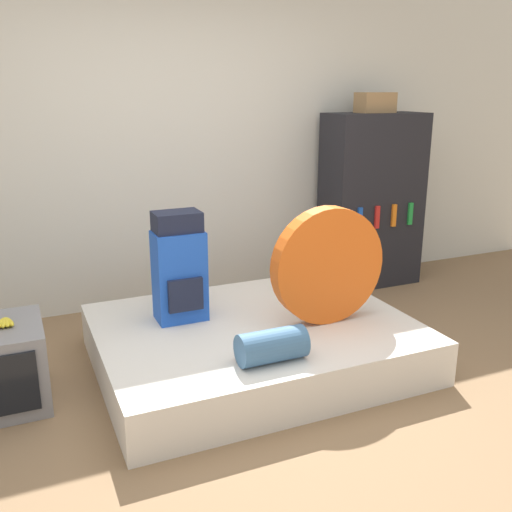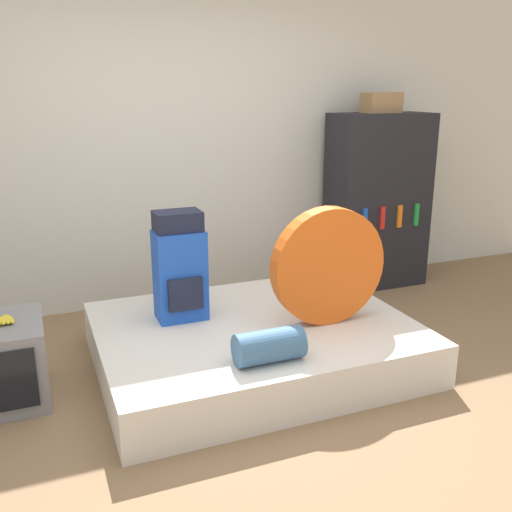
{
  "view_description": "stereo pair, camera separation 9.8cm",
  "coord_description": "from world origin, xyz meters",
  "px_view_note": "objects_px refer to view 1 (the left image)",
  "views": [
    {
      "loc": [
        -1.17,
        -2.52,
        1.75
      ],
      "look_at": [
        0.21,
        0.63,
        0.74
      ],
      "focal_mm": 40.0,
      "sensor_mm": 36.0,
      "label": 1
    },
    {
      "loc": [
        -1.08,
        -2.56,
        1.75
      ],
      "look_at": [
        0.21,
        0.63,
        0.74
      ],
      "focal_mm": 40.0,
      "sensor_mm": 36.0,
      "label": 2
    }
  ],
  "objects_px": {
    "cardboard_box": "(375,103)",
    "bookshelf": "(372,201)",
    "backpack": "(179,269)",
    "tent_bag": "(327,265)",
    "sleeping_roll": "(272,346)"
  },
  "relations": [
    {
      "from": "backpack",
      "to": "cardboard_box",
      "type": "bearing_deg",
      "value": 22.24
    },
    {
      "from": "bookshelf",
      "to": "tent_bag",
      "type": "bearing_deg",
      "value": -133.67
    },
    {
      "from": "backpack",
      "to": "cardboard_box",
      "type": "distance_m",
      "value": 2.4
    },
    {
      "from": "tent_bag",
      "to": "backpack",
      "type": "bearing_deg",
      "value": 154.05
    },
    {
      "from": "backpack",
      "to": "sleeping_roll",
      "type": "relative_size",
      "value": 1.85
    },
    {
      "from": "sleeping_roll",
      "to": "cardboard_box",
      "type": "bearing_deg",
      "value": 43.13
    },
    {
      "from": "tent_bag",
      "to": "bookshelf",
      "type": "relative_size",
      "value": 0.49
    },
    {
      "from": "backpack",
      "to": "bookshelf",
      "type": "bearing_deg",
      "value": 22.05
    },
    {
      "from": "sleeping_roll",
      "to": "bookshelf",
      "type": "distance_m",
      "value": 2.42
    },
    {
      "from": "cardboard_box",
      "to": "bookshelf",
      "type": "bearing_deg",
      "value": 2.97
    },
    {
      "from": "sleeping_roll",
      "to": "tent_bag",
      "type": "bearing_deg",
      "value": 33.82
    },
    {
      "from": "sleeping_roll",
      "to": "bookshelf",
      "type": "bearing_deg",
      "value": 42.78
    },
    {
      "from": "tent_bag",
      "to": "bookshelf",
      "type": "height_order",
      "value": "bookshelf"
    },
    {
      "from": "tent_bag",
      "to": "sleeping_roll",
      "type": "bearing_deg",
      "value": -146.18
    },
    {
      "from": "sleeping_roll",
      "to": "backpack",
      "type": "bearing_deg",
      "value": 109.88
    }
  ]
}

